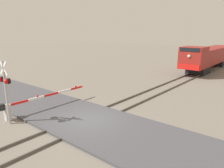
# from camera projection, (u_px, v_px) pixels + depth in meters

# --- Properties ---
(ground_plane) EXTENTS (160.00, 160.00, 0.00)m
(ground_plane) POSITION_uv_depth(u_px,v_px,m) (87.00, 122.00, 14.00)
(ground_plane) COLOR slate
(rail_track_left) EXTENTS (0.08, 80.00, 0.15)m
(rail_track_left) POSITION_uv_depth(u_px,v_px,m) (79.00, 118.00, 14.42)
(rail_track_left) COLOR #59544C
(rail_track_left) RESTS_ON ground_plane
(rail_track_right) EXTENTS (0.08, 80.00, 0.15)m
(rail_track_right) POSITION_uv_depth(u_px,v_px,m) (95.00, 123.00, 13.54)
(rail_track_right) COLOR #59544C
(rail_track_right) RESTS_ON ground_plane
(road_surface) EXTENTS (36.00, 5.23, 0.16)m
(road_surface) POSITION_uv_depth(u_px,v_px,m) (87.00, 120.00, 13.98)
(road_surface) COLOR #47474C
(road_surface) RESTS_ON ground_plane
(locomotive) EXTENTS (2.84, 17.44, 3.79)m
(locomotive) POSITION_uv_depth(u_px,v_px,m) (209.00, 56.00, 32.68)
(locomotive) COLOR black
(locomotive) RESTS_ON ground_plane
(crossing_signal) EXTENTS (1.18, 0.33, 4.05)m
(crossing_signal) POSITION_uv_depth(u_px,v_px,m) (5.00, 85.00, 13.07)
(crossing_signal) COLOR #ADADB2
(crossing_signal) RESTS_ON ground_plane
(crossing_gate) EXTENTS (0.36, 7.09, 1.20)m
(crossing_gate) POSITION_uv_depth(u_px,v_px,m) (24.00, 105.00, 14.89)
(crossing_gate) COLOR silver
(crossing_gate) RESTS_ON ground_plane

